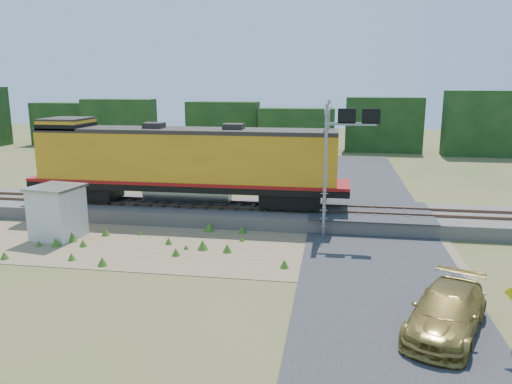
% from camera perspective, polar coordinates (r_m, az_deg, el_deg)
% --- Properties ---
extents(ground, '(140.00, 140.00, 0.00)m').
position_cam_1_polar(ground, '(25.02, -2.65, -6.79)').
color(ground, '#475123').
rests_on(ground, ground).
extents(ballast, '(70.00, 5.00, 0.80)m').
position_cam_1_polar(ballast, '(30.54, -0.36, -2.43)').
color(ballast, slate).
rests_on(ballast, ground).
extents(rails, '(70.00, 1.54, 0.16)m').
position_cam_1_polar(rails, '(30.42, -0.36, -1.55)').
color(rails, brown).
rests_on(rails, ballast).
extents(dirt_shoulder, '(26.00, 8.00, 0.03)m').
position_cam_1_polar(dirt_shoulder, '(25.93, -6.78, -6.13)').
color(dirt_shoulder, '#8C7754').
rests_on(dirt_shoulder, ground).
extents(road, '(7.00, 66.00, 0.86)m').
position_cam_1_polar(road, '(25.29, 13.54, -6.71)').
color(road, '#38383A').
rests_on(road, ground).
extents(tree_line_north, '(130.00, 3.00, 6.50)m').
position_cam_1_polar(tree_line_north, '(61.53, 4.62, 7.57)').
color(tree_line_north, '#143312').
rests_on(tree_line_north, ground).
extents(weed_clumps, '(15.00, 6.20, 0.56)m').
position_cam_1_polar(weed_clumps, '(26.02, -10.21, -6.21)').
color(weed_clumps, '#3D691E').
rests_on(weed_clumps, ground).
extents(locomotive, '(19.76, 3.01, 5.10)m').
position_cam_1_polar(locomotive, '(30.93, -8.47, 3.45)').
color(locomotive, black).
rests_on(locomotive, rails).
extents(shed, '(2.75, 2.75, 2.86)m').
position_cam_1_polar(shed, '(28.74, -21.75, -2.12)').
color(shed, silver).
rests_on(shed, ground).
extents(signal_gantry, '(2.83, 6.20, 7.15)m').
position_cam_1_polar(signal_gantry, '(28.59, 8.86, 6.51)').
color(signal_gantry, gray).
rests_on(signal_gantry, ground).
extents(car, '(3.85, 5.50, 1.48)m').
position_cam_1_polar(car, '(18.23, 20.95, -12.69)').
color(car, olive).
rests_on(car, ground).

